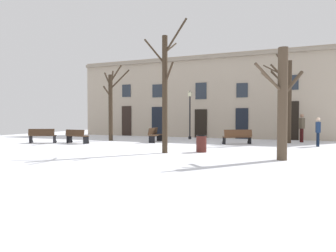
% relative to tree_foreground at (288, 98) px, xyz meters
% --- Properties ---
extents(ground_plane, '(34.41, 34.41, 0.00)m').
position_rel_tree_foreground_xyz_m(ground_plane, '(-6.38, -5.94, -2.85)').
color(ground_plane, white).
extents(building_facade, '(21.51, 0.60, 6.54)m').
position_rel_tree_foreground_xyz_m(building_facade, '(-6.38, 2.85, 0.47)').
color(building_facade, tan).
rests_on(building_facade, ground).
extents(tree_foreground, '(1.69, 1.70, 5.45)m').
position_rel_tree_foreground_xyz_m(tree_foreground, '(0.00, 0.00, 0.00)').
color(tree_foreground, '#382B1E').
rests_on(tree_foreground, ground).
extents(tree_center, '(1.75, 2.50, 4.43)m').
position_rel_tree_foreground_xyz_m(tree_center, '(-0.32, -7.74, -0.56)').
color(tree_center, '#4C3D2D').
rests_on(tree_center, ground).
extents(tree_right_of_center, '(2.03, 1.57, 6.02)m').
position_rel_tree_foreground_xyz_m(tree_right_of_center, '(-5.27, -7.39, 0.03)').
color(tree_right_of_center, '#382B1E').
rests_on(tree_right_of_center, ground).
extents(tree_left_of_center, '(2.08, 2.10, 5.38)m').
position_rel_tree_foreground_xyz_m(tree_left_of_center, '(-11.33, -2.41, -0.19)').
color(tree_left_of_center, '#382B1E').
rests_on(tree_left_of_center, ground).
extents(streetlamp, '(0.30, 0.30, 3.58)m').
position_rel_tree_foreground_xyz_m(streetlamp, '(-6.64, 0.86, -0.65)').
color(streetlamp, black).
rests_on(streetlamp, ground).
extents(litter_bin, '(0.51, 0.51, 0.79)m').
position_rel_tree_foreground_xyz_m(litter_bin, '(-3.81, -6.49, -2.45)').
color(litter_bin, '#4C1E19').
rests_on(litter_bin, ground).
extents(bench_back_to_back_left, '(1.64, 1.10, 0.90)m').
position_rel_tree_foreground_xyz_m(bench_back_to_back_left, '(-14.32, -5.62, -2.39)').
color(bench_back_to_back_left, '#3D2819').
rests_on(bench_back_to_back_left, ground).
extents(bench_near_lamp, '(0.64, 1.79, 0.93)m').
position_rel_tree_foreground_xyz_m(bench_near_lamp, '(-8.05, -2.31, -2.37)').
color(bench_near_lamp, '#3D2819').
rests_on(bench_near_lamp, ground).
extents(bench_near_center_tree, '(1.73, 1.26, 0.89)m').
position_rel_tree_foreground_xyz_m(bench_near_center_tree, '(-2.81, -1.86, -2.40)').
color(bench_near_center_tree, '#51331E').
rests_on(bench_near_center_tree, ground).
extents(bench_back_to_back_right, '(1.57, 0.66, 0.86)m').
position_rel_tree_foreground_xyz_m(bench_back_to_back_right, '(-12.12, -5.04, -2.40)').
color(bench_back_to_back_right, '#3D2819').
rests_on(bench_back_to_back_right, ground).
extents(person_near_bench, '(0.23, 0.38, 1.61)m').
position_rel_tree_foreground_xyz_m(person_near_bench, '(1.55, -1.63, -1.97)').
color(person_near_bench, black).
rests_on(person_near_bench, ground).
extents(person_crossing_plaza, '(0.36, 0.44, 1.84)m').
position_rel_tree_foreground_xyz_m(person_crossing_plaza, '(0.89, 0.96, -1.81)').
color(person_crossing_plaza, '#350F0F').
rests_on(person_crossing_plaza, ground).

